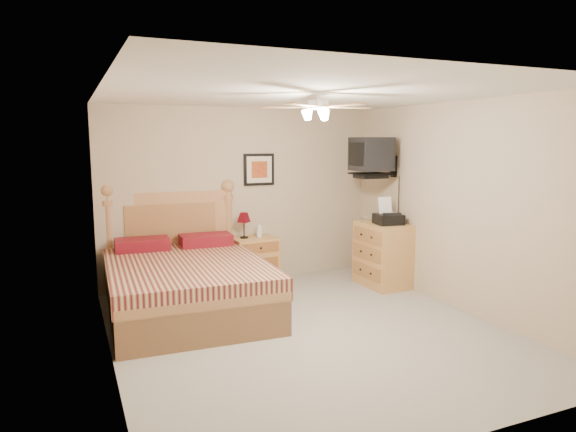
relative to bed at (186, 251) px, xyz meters
The scene contains 17 objects.
floor 1.71m from the bed, 46.64° to the right, with size 4.50×4.50×0.00m, color gray.
ceiling 2.33m from the bed, 46.64° to the right, with size 4.00×4.50×0.04m, color white.
wall_back 1.63m from the bed, 46.90° to the left, with size 4.00×0.04×2.50m, color tan.
wall_front 3.57m from the bed, 72.58° to the right, with size 4.00×0.04×2.50m, color tan.
wall_left 1.55m from the bed, 130.08° to the right, with size 0.04×4.50×2.50m, color tan.
wall_right 3.30m from the bed, 20.12° to the right, with size 0.04×4.50×2.50m, color tan.
bed is the anchor object (origin of this frame).
nightstand 1.52m from the bed, 37.32° to the left, with size 0.62×0.46×0.67m, color #B88146.
table_lamp 1.39m from the bed, 42.02° to the left, with size 0.20×0.20×0.37m, color #590711, non-canonical shape.
lotion_bottle 1.51m from the bed, 35.29° to the left, with size 0.09×0.09×0.22m, color silver.
framed_picture 1.94m from the bed, 39.90° to the left, with size 0.46×0.04×0.46m, color black.
dresser 2.80m from the bed, ahead, with size 0.53×0.76×0.90m, color gold.
fax_machine 2.81m from the bed, ahead, with size 0.35×0.37×0.37m, color black, non-canonical shape.
magazine_lower 2.81m from the bed, ahead, with size 0.18×0.24×0.02m, color beige.
magazine_upper 2.80m from the bed, ahead, with size 0.22×0.30×0.02m, color tan.
wall_tv 3.01m from the bed, ahead, with size 0.56×0.46×0.58m, color black, non-canonical shape.
ceiling_fan 2.34m from the bed, 51.30° to the right, with size 1.14×1.14×0.28m, color white, non-canonical shape.
Camera 1 is at (-2.30, -4.76, 2.03)m, focal length 32.00 mm.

